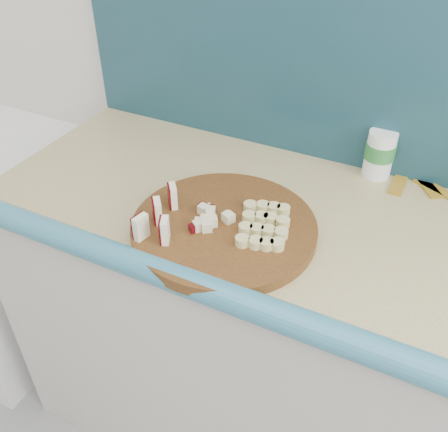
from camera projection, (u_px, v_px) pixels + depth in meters
kitchen_counter at (409, 391)px, 1.30m from camera, size 2.20×0.63×0.91m
cutting_board at (224, 228)px, 1.10m from camera, size 0.50×0.50×0.03m
apple_wedges at (159, 216)px, 1.07m from camera, size 0.08×0.17×0.06m
apple_chunks at (212, 218)px, 1.09m from camera, size 0.07×0.06×0.02m
banana_slices at (264, 225)px, 1.07m from camera, size 0.13×0.17×0.02m
canister at (380, 153)px, 1.26m from camera, size 0.08×0.08×0.12m
banana_peel at (422, 184)px, 1.25m from camera, size 0.19×0.16×0.01m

